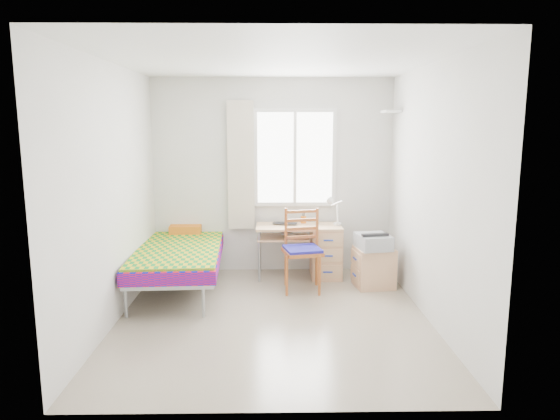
# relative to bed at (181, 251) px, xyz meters

# --- Properties ---
(floor) EXTENTS (3.50, 3.50, 0.00)m
(floor) POSITION_rel_bed_xyz_m (1.13, -1.05, -0.45)
(floor) COLOR #BCAD93
(floor) RESTS_ON ground
(ceiling) EXTENTS (3.50, 3.50, 0.00)m
(ceiling) POSITION_rel_bed_xyz_m (1.13, -1.05, 2.15)
(ceiling) COLOR white
(ceiling) RESTS_ON wall_back
(wall_back) EXTENTS (3.20, 0.00, 3.20)m
(wall_back) POSITION_rel_bed_xyz_m (1.13, 0.70, 0.85)
(wall_back) COLOR silver
(wall_back) RESTS_ON ground
(wall_left) EXTENTS (0.00, 3.50, 3.50)m
(wall_left) POSITION_rel_bed_xyz_m (-0.47, -1.05, 0.85)
(wall_left) COLOR silver
(wall_left) RESTS_ON ground
(wall_right) EXTENTS (0.00, 3.50, 3.50)m
(wall_right) POSITION_rel_bed_xyz_m (2.73, -1.05, 0.85)
(wall_right) COLOR silver
(wall_right) RESTS_ON ground
(window) EXTENTS (1.10, 0.04, 1.30)m
(window) POSITION_rel_bed_xyz_m (1.43, 0.68, 1.10)
(window) COLOR white
(window) RESTS_ON wall_back
(curtain) EXTENTS (0.35, 0.05, 1.70)m
(curtain) POSITION_rel_bed_xyz_m (0.71, 0.63, 1.00)
(curtain) COLOR beige
(curtain) RESTS_ON wall_back
(floating_shelf) EXTENTS (0.20, 0.32, 0.03)m
(floating_shelf) POSITION_rel_bed_xyz_m (2.62, 0.35, 1.70)
(floating_shelf) COLOR white
(floating_shelf) RESTS_ON wall_right
(bed) EXTENTS (1.10, 2.17, 0.92)m
(bed) POSITION_rel_bed_xyz_m (0.00, 0.00, 0.00)
(bed) COLOR #989CA1
(bed) RESTS_ON floor
(desk) EXTENTS (1.11, 0.51, 0.69)m
(desk) POSITION_rel_bed_xyz_m (1.76, 0.36, -0.07)
(desk) COLOR tan
(desk) RESTS_ON floor
(chair) EXTENTS (0.51, 0.51, 0.99)m
(chair) POSITION_rel_bed_xyz_m (1.49, -0.14, 0.11)
(chair) COLOR #A64220
(chair) RESTS_ON floor
(cabinet) EXTENTS (0.51, 0.46, 0.50)m
(cabinet) POSITION_rel_bed_xyz_m (2.38, -0.07, -0.20)
(cabinet) COLOR tan
(cabinet) RESTS_ON floor
(printer) EXTENTS (0.44, 0.48, 0.18)m
(printer) POSITION_rel_bed_xyz_m (2.36, -0.10, 0.14)
(printer) COLOR #A4A7AC
(printer) RESTS_ON cabinet
(laptop) EXTENTS (0.36, 0.27, 0.03)m
(laptop) POSITION_rel_bed_xyz_m (1.28, 0.38, 0.26)
(laptop) COLOR black
(laptop) RESTS_ON desk
(pen_cup) EXTENTS (0.09, 0.09, 0.09)m
(pen_cup) POSITION_rel_bed_xyz_m (1.54, 0.53, 0.29)
(pen_cup) COLOR orange
(pen_cup) RESTS_ON desk
(task_lamp) EXTENTS (0.22, 0.32, 0.40)m
(task_lamp) POSITION_rel_bed_xyz_m (1.92, 0.27, 0.49)
(task_lamp) COLOR white
(task_lamp) RESTS_ON desk
(book) EXTENTS (0.19, 0.24, 0.02)m
(book) POSITION_rel_bed_xyz_m (1.23, 0.38, 0.14)
(book) COLOR gray
(book) RESTS_ON desk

